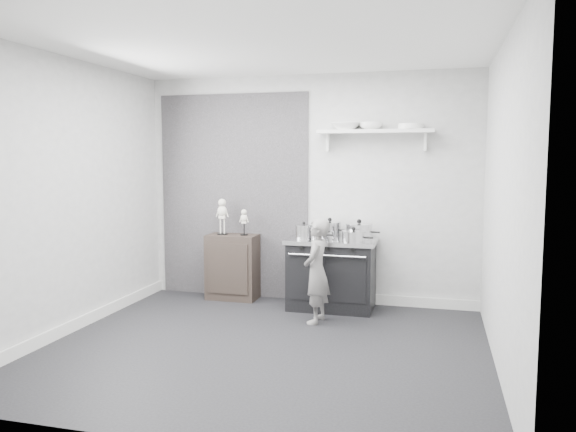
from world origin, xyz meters
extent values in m
plane|color=black|center=(0.00, 0.00, 0.00)|extent=(4.00, 4.00, 0.00)
cube|color=#A2A19F|center=(0.00, 1.80, 1.35)|extent=(4.00, 0.02, 2.70)
cube|color=#A2A19F|center=(0.00, -1.80, 1.35)|extent=(4.00, 0.02, 2.70)
cube|color=#A2A19F|center=(-2.00, 0.00, 1.35)|extent=(0.02, 3.60, 2.70)
cube|color=#A2A19F|center=(2.00, 0.00, 1.35)|extent=(0.02, 3.60, 2.70)
cube|color=silver|center=(0.00, 0.00, 2.70)|extent=(4.00, 3.60, 0.02)
cube|color=black|center=(-0.95, 1.79, 1.25)|extent=(1.90, 0.02, 2.50)
cube|color=silver|center=(1.00, 1.78, 0.06)|extent=(2.00, 0.03, 0.12)
cube|color=silver|center=(-1.98, 0.00, 0.06)|extent=(0.03, 3.60, 0.12)
cube|color=silver|center=(0.80, 1.67, 2.02)|extent=(1.30, 0.26, 0.04)
cube|color=silver|center=(0.25, 1.74, 1.90)|extent=(0.03, 0.12, 0.20)
cube|color=silver|center=(1.35, 1.74, 1.90)|extent=(0.03, 0.12, 0.20)
cube|color=black|center=(0.35, 1.48, 0.38)|extent=(0.95, 0.57, 0.76)
cube|color=silver|center=(0.35, 1.48, 0.78)|extent=(1.01, 0.61, 0.05)
cube|color=black|center=(0.12, 1.19, 0.40)|extent=(0.40, 0.02, 0.49)
cube|color=black|center=(0.58, 1.19, 0.40)|extent=(0.40, 0.02, 0.49)
cylinder|color=silver|center=(0.35, 1.17, 0.67)|extent=(0.86, 0.02, 0.02)
cylinder|color=black|center=(0.07, 1.18, 0.74)|extent=(0.04, 0.03, 0.04)
cylinder|color=black|center=(0.35, 1.18, 0.74)|extent=(0.04, 0.03, 0.04)
cylinder|color=black|center=(0.64, 1.18, 0.74)|extent=(0.04, 0.03, 0.04)
cube|color=black|center=(-0.90, 1.61, 0.40)|extent=(0.61, 0.35, 0.79)
imported|color=slate|center=(0.30, 0.89, 0.55)|extent=(0.30, 0.42, 1.10)
cylinder|color=silver|center=(0.04, 1.40, 0.88)|extent=(0.19, 0.19, 0.15)
cylinder|color=silver|center=(0.04, 1.40, 0.96)|extent=(0.20, 0.20, 0.01)
sphere|color=black|center=(0.04, 1.40, 0.99)|extent=(0.03, 0.03, 0.03)
cylinder|color=black|center=(0.18, 1.40, 0.88)|extent=(0.10, 0.02, 0.02)
cylinder|color=silver|center=(0.30, 1.61, 0.89)|extent=(0.26, 0.26, 0.16)
cylinder|color=silver|center=(0.30, 1.61, 0.98)|extent=(0.27, 0.27, 0.01)
sphere|color=black|center=(0.30, 1.61, 1.01)|extent=(0.05, 0.05, 0.05)
cylinder|color=black|center=(0.47, 1.61, 0.89)|extent=(0.10, 0.02, 0.02)
cylinder|color=silver|center=(0.64, 1.59, 0.88)|extent=(0.30, 0.30, 0.15)
cylinder|color=silver|center=(0.64, 1.59, 0.97)|extent=(0.30, 0.30, 0.01)
sphere|color=black|center=(0.64, 1.59, 1.00)|extent=(0.05, 0.05, 0.05)
cylinder|color=black|center=(0.83, 1.59, 0.88)|extent=(0.10, 0.02, 0.02)
cylinder|color=silver|center=(0.62, 1.29, 0.86)|extent=(0.25, 0.25, 0.11)
cylinder|color=silver|center=(0.62, 1.29, 0.92)|extent=(0.26, 0.26, 0.01)
sphere|color=black|center=(0.62, 1.29, 0.95)|extent=(0.04, 0.04, 0.04)
cylinder|color=black|center=(0.79, 1.29, 0.86)|extent=(0.10, 0.02, 0.02)
cylinder|color=silver|center=(0.22, 1.34, 0.87)|extent=(0.16, 0.16, 0.12)
cylinder|color=silver|center=(0.22, 1.34, 0.93)|extent=(0.17, 0.17, 0.01)
sphere|color=black|center=(0.22, 1.34, 0.96)|extent=(0.03, 0.03, 0.03)
cylinder|color=black|center=(0.34, 1.34, 0.87)|extent=(0.10, 0.02, 0.02)
imported|color=white|center=(0.47, 1.67, 2.08)|extent=(0.34, 0.34, 0.08)
imported|color=white|center=(0.75, 1.67, 2.08)|extent=(0.26, 0.26, 0.08)
cylinder|color=white|center=(1.19, 1.67, 2.07)|extent=(0.28, 0.28, 0.06)
camera|label=1|loc=(1.49, -4.75, 1.73)|focal=35.00mm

